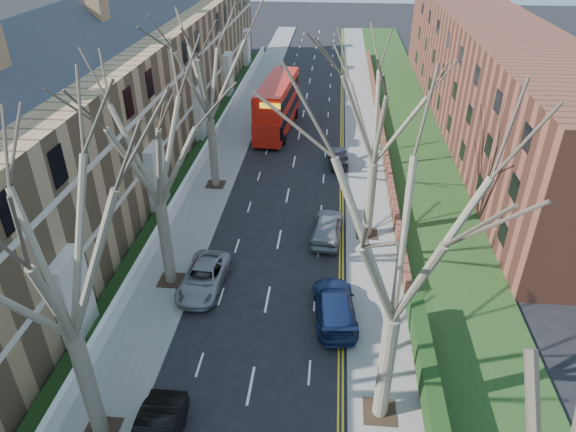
# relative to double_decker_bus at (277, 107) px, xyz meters

# --- Properties ---
(pavement_left) EXTENTS (3.00, 102.00, 0.12)m
(pavement_left) POSITION_rel_double_decker_bus_xyz_m (-3.79, -1.30, -2.23)
(pavement_left) COLOR slate
(pavement_left) RESTS_ON ground
(pavement_right) EXTENTS (3.00, 102.00, 0.12)m
(pavement_right) POSITION_rel_double_decker_bus_xyz_m (8.21, -1.30, -2.23)
(pavement_right) COLOR slate
(pavement_right) RESTS_ON ground
(terrace_left) EXTENTS (9.70, 78.00, 13.60)m
(terrace_left) POSITION_rel_double_decker_bus_xyz_m (-11.44, -9.30, 3.24)
(terrace_left) COLOR #9A774E
(terrace_left) RESTS_ON ground
(flats_right) EXTENTS (13.97, 54.00, 10.00)m
(flats_right) POSITION_rel_double_decker_bus_xyz_m (19.67, 2.70, 2.69)
(flats_right) COLOR brown
(flats_right) RESTS_ON ground
(front_wall_left) EXTENTS (0.30, 78.00, 1.00)m
(front_wall_left) POSITION_rel_double_decker_bus_xyz_m (-5.44, -9.30, -1.67)
(front_wall_left) COLOR white
(front_wall_left) RESTS_ON ground
(grass_verge_right) EXTENTS (6.00, 102.00, 0.06)m
(grass_verge_right) POSITION_rel_double_decker_bus_xyz_m (12.71, -1.30, -2.14)
(grass_verge_right) COLOR #1D3714
(grass_verge_right) RESTS_ON ground
(tree_left_mid) EXTENTS (10.50, 10.50, 14.71)m
(tree_left_mid) POSITION_rel_double_decker_bus_xyz_m (-3.49, -34.30, 7.27)
(tree_left_mid) COLOR #716250
(tree_left_mid) RESTS_ON ground
(tree_left_far) EXTENTS (10.15, 10.15, 14.22)m
(tree_left_far) POSITION_rel_double_decker_bus_xyz_m (-3.49, -24.30, 6.95)
(tree_left_far) COLOR #716250
(tree_left_far) RESTS_ON ground
(tree_left_dist) EXTENTS (10.50, 10.50, 14.71)m
(tree_left_dist) POSITION_rel_double_decker_bus_xyz_m (-3.49, -12.30, 7.27)
(tree_left_dist) COLOR #716250
(tree_left_dist) RESTS_ON ground
(tree_right_mid) EXTENTS (10.50, 10.50, 14.71)m
(tree_right_mid) POSITION_rel_double_decker_bus_xyz_m (7.91, -32.30, 7.27)
(tree_right_mid) COLOR #716250
(tree_right_mid) RESTS_ON ground
(tree_right_far) EXTENTS (10.15, 10.15, 14.22)m
(tree_right_far) POSITION_rel_double_decker_bus_xyz_m (7.91, -18.30, 6.95)
(tree_right_far) COLOR #716250
(tree_right_far) RESTS_ON ground
(double_decker_bus) EXTENTS (3.46, 11.30, 4.65)m
(double_decker_bus) POSITION_rel_double_decker_bus_xyz_m (0.00, 0.00, 0.00)
(double_decker_bus) COLOR red
(double_decker_bus) RESTS_ON ground
(car_left_far) EXTENTS (2.49, 4.97, 1.35)m
(car_left_far) POSITION_rel_double_decker_bus_xyz_m (-1.49, -24.56, -1.61)
(car_left_far) COLOR gray
(car_left_far) RESTS_ON ground
(car_right_near) EXTENTS (2.63, 5.32, 1.49)m
(car_right_near) POSITION_rel_double_decker_bus_xyz_m (5.91, -26.39, -1.55)
(car_right_near) COLOR navy
(car_right_near) RESTS_ON ground
(car_right_mid) EXTENTS (2.20, 4.80, 1.59)m
(car_right_mid) POSITION_rel_double_decker_bus_xyz_m (5.31, -18.75, -1.49)
(car_right_mid) COLOR gray
(car_right_mid) RESTS_ON ground
(car_right_far) EXTENTS (1.72, 4.06, 1.30)m
(car_right_far) POSITION_rel_double_decker_bus_xyz_m (5.91, -7.45, -1.64)
(car_right_far) COLOR black
(car_right_far) RESTS_ON ground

